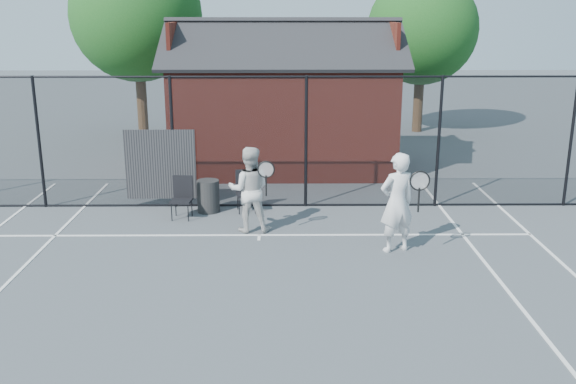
{
  "coord_description": "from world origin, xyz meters",
  "views": [
    {
      "loc": [
        0.47,
        -9.2,
        4.37
      ],
      "look_at": [
        0.57,
        2.32,
        1.1
      ],
      "focal_mm": 40.0,
      "sensor_mm": 36.0,
      "label": 1
    }
  ],
  "objects_px": {
    "player_front": "(397,202)",
    "clubhouse": "(283,111)",
    "waste_bin": "(208,196)",
    "chair_left": "(181,199)",
    "chair_right": "(246,192)",
    "player_back": "(249,189)"
  },
  "relations": [
    {
      "from": "player_front",
      "to": "waste_bin",
      "type": "xyz_separation_m",
      "value": [
        -3.78,
        2.48,
        -0.59
      ]
    },
    {
      "from": "player_front",
      "to": "clubhouse",
      "type": "bearing_deg",
      "value": 106.89
    },
    {
      "from": "chair_left",
      "to": "player_front",
      "type": "bearing_deg",
      "value": -19.71
    },
    {
      "from": "chair_right",
      "to": "waste_bin",
      "type": "relative_size",
      "value": 1.25
    },
    {
      "from": "clubhouse",
      "to": "player_back",
      "type": "bearing_deg",
      "value": -97.02
    },
    {
      "from": "player_front",
      "to": "chair_left",
      "type": "height_order",
      "value": "player_front"
    },
    {
      "from": "player_front",
      "to": "chair_right",
      "type": "bearing_deg",
      "value": 139.78
    },
    {
      "from": "clubhouse",
      "to": "waste_bin",
      "type": "relative_size",
      "value": 8.96
    },
    {
      "from": "player_front",
      "to": "waste_bin",
      "type": "distance_m",
      "value": 4.56
    },
    {
      "from": "clubhouse",
      "to": "chair_right",
      "type": "height_order",
      "value": "clubhouse"
    },
    {
      "from": "player_front",
      "to": "player_back",
      "type": "distance_m",
      "value": 3.03
    },
    {
      "from": "player_back",
      "to": "chair_right",
      "type": "relative_size",
      "value": 1.94
    },
    {
      "from": "clubhouse",
      "to": "chair_left",
      "type": "height_order",
      "value": "clubhouse"
    },
    {
      "from": "player_front",
      "to": "chair_right",
      "type": "xyz_separation_m",
      "value": [
        -2.93,
        2.48,
        -0.5
      ]
    },
    {
      "from": "player_back",
      "to": "chair_left",
      "type": "bearing_deg",
      "value": 151.99
    },
    {
      "from": "clubhouse",
      "to": "player_front",
      "type": "height_order",
      "value": "clubhouse"
    },
    {
      "from": "clubhouse",
      "to": "player_front",
      "type": "bearing_deg",
      "value": -73.11
    },
    {
      "from": "chair_left",
      "to": "chair_right",
      "type": "xyz_separation_m",
      "value": [
        1.38,
        0.5,
        0.0
      ]
    },
    {
      "from": "chair_right",
      "to": "player_front",
      "type": "bearing_deg",
      "value": -49.35
    },
    {
      "from": "chair_right",
      "to": "player_back",
      "type": "bearing_deg",
      "value": -93.0
    },
    {
      "from": "waste_bin",
      "to": "chair_left",
      "type": "bearing_deg",
      "value": -136.36
    },
    {
      "from": "chair_right",
      "to": "waste_bin",
      "type": "bearing_deg",
      "value": 170.87
    }
  ]
}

